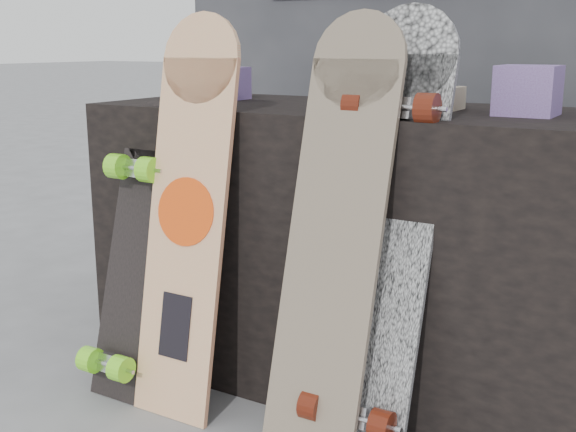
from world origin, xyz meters
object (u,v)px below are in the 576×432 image
Objects in this scene: vendor_table at (375,249)px; longboard_cascadia at (382,227)px; longboard_geisha at (188,206)px; longboard_celtic at (336,227)px; skateboard_dark at (132,249)px.

longboard_cascadia reaches higher than vendor_table.
longboard_celtic is at bearing -0.09° from longboard_geisha.
vendor_table is 0.38m from longboard_cascadia.
longboard_celtic is at bearing -140.91° from longboard_cascadia.
longboard_geisha is at bearing 2.81° from skateboard_dark.
longboard_geisha reaches higher than skateboard_dark.
vendor_table is 1.50× the size of longboard_cascadia.
longboard_cascadia is 1.31× the size of skateboard_dark.
skateboard_dark is at bearing -179.20° from longboard_celtic.
longboard_cascadia is at bearing -63.98° from vendor_table.
longboard_geisha is at bearing -172.54° from longboard_cascadia.
longboard_celtic is (0.07, -0.38, 0.16)m from vendor_table.
longboard_celtic reaches higher than skateboard_dark.
longboard_geisha is 0.99× the size of longboard_cascadia.
longboard_geisha is at bearing 179.91° from longboard_celtic.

